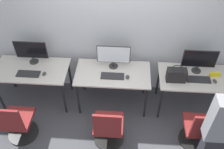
{
  "coord_description": "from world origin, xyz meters",
  "views": [
    {
      "loc": [
        0.19,
        -2.62,
        3.53
      ],
      "look_at": [
        0.0,
        0.13,
        0.89
      ],
      "focal_mm": 40.0,
      "sensor_mm": 36.0,
      "label": 1
    }
  ],
  "objects_px": {
    "mouse_center": "(128,77)",
    "office_chair_right": "(199,131)",
    "keyboard_right": "(198,79)",
    "mouse_left": "(44,74)",
    "mouse_right": "(215,81)",
    "keyboard_left": "(28,74)",
    "monitor_right": "(199,60)",
    "office_chair_center": "(108,129)",
    "handbag": "(176,75)",
    "monitor_center": "(114,56)",
    "keyboard_center": "(112,76)",
    "person_right": "(220,129)",
    "office_chair_left": "(17,124)",
    "monitor_left": "(31,51)"
  },
  "relations": [
    {
      "from": "keyboard_right",
      "to": "office_chair_right",
      "type": "height_order",
      "value": "office_chair_right"
    },
    {
      "from": "mouse_left",
      "to": "monitor_center",
      "type": "relative_size",
      "value": 0.17
    },
    {
      "from": "monitor_center",
      "to": "mouse_center",
      "type": "bearing_deg",
      "value": -46.39
    },
    {
      "from": "mouse_center",
      "to": "office_chair_right",
      "type": "bearing_deg",
      "value": -30.82
    },
    {
      "from": "keyboard_right",
      "to": "person_right",
      "type": "bearing_deg",
      "value": -88.51
    },
    {
      "from": "keyboard_center",
      "to": "monitor_center",
      "type": "bearing_deg",
      "value": 90.0
    },
    {
      "from": "mouse_left",
      "to": "office_chair_center",
      "type": "height_order",
      "value": "office_chair_center"
    },
    {
      "from": "monitor_right",
      "to": "mouse_right",
      "type": "bearing_deg",
      "value": -44.18
    },
    {
      "from": "office_chair_left",
      "to": "person_right",
      "type": "relative_size",
      "value": 0.51
    },
    {
      "from": "mouse_right",
      "to": "monitor_right",
      "type": "bearing_deg",
      "value": 135.82
    },
    {
      "from": "monitor_right",
      "to": "person_right",
      "type": "bearing_deg",
      "value": -88.76
    },
    {
      "from": "keyboard_left",
      "to": "mouse_left",
      "type": "height_order",
      "value": "mouse_left"
    },
    {
      "from": "keyboard_right",
      "to": "person_right",
      "type": "xyz_separation_m",
      "value": [
        0.03,
        -1.05,
        0.18
      ]
    },
    {
      "from": "office_chair_right",
      "to": "person_right",
      "type": "height_order",
      "value": "person_right"
    },
    {
      "from": "monitor_center",
      "to": "keyboard_right",
      "type": "distance_m",
      "value": 1.4
    },
    {
      "from": "keyboard_left",
      "to": "monitor_right",
      "type": "relative_size",
      "value": 0.69
    },
    {
      "from": "office_chair_center",
      "to": "handbag",
      "type": "bearing_deg",
      "value": 35.32
    },
    {
      "from": "monitor_left",
      "to": "office_chair_right",
      "type": "relative_size",
      "value": 0.63
    },
    {
      "from": "keyboard_right",
      "to": "monitor_left",
      "type": "bearing_deg",
      "value": 174.74
    },
    {
      "from": "keyboard_center",
      "to": "office_chair_right",
      "type": "xyz_separation_m",
      "value": [
        1.34,
        -0.67,
        -0.4
      ]
    },
    {
      "from": "office_chair_center",
      "to": "office_chair_right",
      "type": "xyz_separation_m",
      "value": [
        1.36,
        0.06,
        0.0
      ]
    },
    {
      "from": "monitor_left",
      "to": "keyboard_center",
      "type": "distance_m",
      "value": 1.41
    },
    {
      "from": "mouse_left",
      "to": "handbag",
      "type": "xyz_separation_m",
      "value": [
        2.1,
        0.02,
        0.1
      ]
    },
    {
      "from": "keyboard_center",
      "to": "office_chair_right",
      "type": "height_order",
      "value": "office_chair_right"
    },
    {
      "from": "keyboard_left",
      "to": "monitor_right",
      "type": "height_order",
      "value": "monitor_right"
    },
    {
      "from": "office_chair_center",
      "to": "handbag",
      "type": "relative_size",
      "value": 2.88
    },
    {
      "from": "mouse_left",
      "to": "monitor_center",
      "type": "distance_m",
      "value": 1.16
    },
    {
      "from": "mouse_left",
      "to": "mouse_right",
      "type": "height_order",
      "value": "same"
    },
    {
      "from": "mouse_left",
      "to": "keyboard_center",
      "type": "bearing_deg",
      "value": 1.52
    },
    {
      "from": "monitor_left",
      "to": "monitor_center",
      "type": "relative_size",
      "value": 1.0
    },
    {
      "from": "keyboard_center",
      "to": "keyboard_right",
      "type": "height_order",
      "value": "same"
    },
    {
      "from": "mouse_center",
      "to": "keyboard_right",
      "type": "bearing_deg",
      "value": 1.36
    },
    {
      "from": "office_chair_left",
      "to": "office_chair_center",
      "type": "height_order",
      "value": "same"
    },
    {
      "from": "monitor_center",
      "to": "mouse_right",
      "type": "height_order",
      "value": "monitor_center"
    },
    {
      "from": "person_right",
      "to": "mouse_left",
      "type": "bearing_deg",
      "value": 158.06
    },
    {
      "from": "mouse_left",
      "to": "monitor_left",
      "type": "bearing_deg",
      "value": 131.14
    },
    {
      "from": "monitor_right",
      "to": "keyboard_right",
      "type": "height_order",
      "value": "monitor_right"
    },
    {
      "from": "monitor_right",
      "to": "person_right",
      "type": "distance_m",
      "value": 1.26
    },
    {
      "from": "office_chair_left",
      "to": "monitor_center",
      "type": "distance_m",
      "value": 1.83
    },
    {
      "from": "mouse_center",
      "to": "monitor_right",
      "type": "xyz_separation_m",
      "value": [
        1.12,
        0.24,
        0.22
      ]
    },
    {
      "from": "keyboard_right",
      "to": "person_right",
      "type": "distance_m",
      "value": 1.07
    },
    {
      "from": "monitor_left",
      "to": "keyboard_left",
      "type": "height_order",
      "value": "monitor_left"
    },
    {
      "from": "mouse_left",
      "to": "person_right",
      "type": "distance_m",
      "value": 2.69
    },
    {
      "from": "monitor_right",
      "to": "handbag",
      "type": "distance_m",
      "value": 0.46
    },
    {
      "from": "mouse_right",
      "to": "person_right",
      "type": "height_order",
      "value": "person_right"
    },
    {
      "from": "monitor_right",
      "to": "person_right",
      "type": "relative_size",
      "value": 0.32
    },
    {
      "from": "person_right",
      "to": "keyboard_right",
      "type": "bearing_deg",
      "value": 91.49
    },
    {
      "from": "mouse_center",
      "to": "mouse_right",
      "type": "height_order",
      "value": "same"
    },
    {
      "from": "mouse_left",
      "to": "keyboard_center",
      "type": "xyz_separation_m",
      "value": [
        1.1,
        0.03,
        -0.01
      ]
    },
    {
      "from": "monitor_center",
      "to": "keyboard_center",
      "type": "relative_size",
      "value": 1.45
    }
  ]
}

